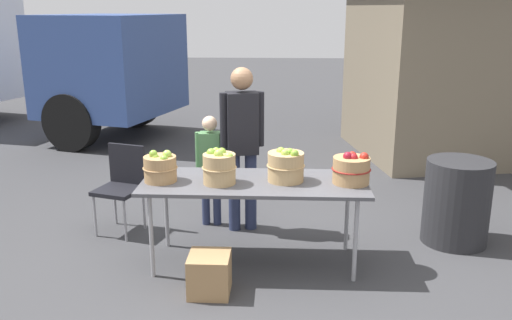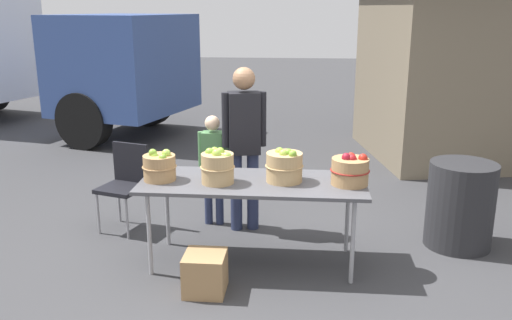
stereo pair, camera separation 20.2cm
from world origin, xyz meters
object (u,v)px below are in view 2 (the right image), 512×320
(apple_basket_green_2, at_px, (284,166))
(apple_basket_green_0, at_px, (159,167))
(trash_barrel, at_px, (460,205))
(market_table, at_px, (253,186))
(folding_chair, at_px, (125,180))
(produce_crate, at_px, (205,273))
(vendor_adult, at_px, (244,137))
(apple_basket_green_1, at_px, (218,167))
(apple_basket_red_0, at_px, (350,170))
(child_customer, at_px, (213,161))

(apple_basket_green_2, bearing_deg, apple_basket_green_0, -176.78)
(trash_barrel, bearing_deg, market_table, -164.25)
(folding_chair, height_order, produce_crate, folding_chair)
(market_table, relative_size, vendor_adult, 1.17)
(apple_basket_green_0, relative_size, trash_barrel, 0.36)
(apple_basket_green_1, bearing_deg, trash_barrel, 15.60)
(apple_basket_green_2, distance_m, folding_chair, 1.77)
(apple_basket_red_0, bearing_deg, vendor_adult, 141.60)
(apple_basket_green_2, xyz_separation_m, trash_barrel, (1.62, 0.51, -0.48))
(trash_barrel, bearing_deg, vendor_adult, 173.92)
(folding_chair, relative_size, produce_crate, 2.69)
(apple_basket_red_0, height_order, produce_crate, apple_basket_red_0)
(trash_barrel, bearing_deg, apple_basket_green_2, -162.40)
(vendor_adult, xyz_separation_m, folding_chair, (-1.19, -0.08, -0.45))
(apple_basket_green_1, relative_size, apple_basket_red_0, 0.92)
(apple_basket_red_0, bearing_deg, apple_basket_green_2, 176.50)
(folding_chair, height_order, trash_barrel, folding_chair)
(market_table, distance_m, apple_basket_red_0, 0.82)
(market_table, xyz_separation_m, trash_barrel, (1.88, 0.53, -0.30))
(apple_basket_green_2, relative_size, folding_chair, 0.38)
(apple_basket_green_2, distance_m, vendor_adult, 0.84)
(folding_chair, bearing_deg, apple_basket_red_0, -0.31)
(apple_basket_green_0, distance_m, apple_basket_green_2, 1.05)
(apple_basket_green_1, height_order, folding_chair, apple_basket_green_1)
(market_table, height_order, folding_chair, folding_chair)
(vendor_adult, relative_size, produce_crate, 5.08)
(market_table, bearing_deg, apple_basket_red_0, -1.11)
(trash_barrel, bearing_deg, folding_chair, 177.55)
(vendor_adult, bearing_deg, child_customer, -30.03)
(market_table, relative_size, apple_basket_green_2, 5.88)
(apple_basket_red_0, xyz_separation_m, trash_barrel, (1.07, 0.55, -0.47))
(apple_basket_red_0, relative_size, trash_barrel, 0.41)
(market_table, bearing_deg, child_customer, 119.57)
(vendor_adult, bearing_deg, apple_basket_green_1, 68.55)
(apple_basket_green_0, xyz_separation_m, apple_basket_green_2, (1.05, 0.06, 0.02))
(folding_chair, bearing_deg, apple_basket_green_0, -34.74)
(apple_basket_red_0, xyz_separation_m, child_customer, (-1.29, 0.87, -0.20))
(market_table, xyz_separation_m, apple_basket_green_0, (-0.79, -0.04, 0.16))
(apple_basket_green_0, relative_size, folding_chair, 0.34)
(apple_basket_green_1, xyz_separation_m, produce_crate, (-0.04, -0.47, -0.73))
(apple_basket_red_0, distance_m, produce_crate, 1.44)
(apple_basket_green_1, bearing_deg, folding_chair, 144.85)
(market_table, bearing_deg, apple_basket_green_2, 3.83)
(apple_basket_red_0, xyz_separation_m, folding_chair, (-2.15, 0.68, -0.36))
(market_table, distance_m, child_customer, 0.98)
(apple_basket_green_2, bearing_deg, folding_chair, 157.95)
(apple_basket_green_0, bearing_deg, apple_basket_green_2, 3.22)
(produce_crate, bearing_deg, apple_basket_green_2, 43.99)
(child_customer, bearing_deg, vendor_adult, 163.60)
(market_table, bearing_deg, produce_crate, -120.48)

